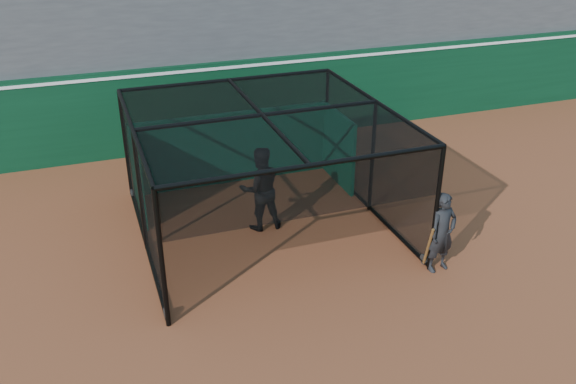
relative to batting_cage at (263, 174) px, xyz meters
name	(u,v)px	position (x,y,z in m)	size (l,w,h in m)	color
ground	(314,307)	(-0.03, -3.13, -1.35)	(120.00, 120.00, 0.00)	brown
outfield_wall	(207,103)	(-0.03, 5.37, -0.06)	(50.00, 0.50, 2.50)	#09351D
batting_cage	(263,174)	(0.00, 0.00, 0.00)	(5.40, 5.57, 2.71)	black
batter	(260,189)	(-0.06, 0.03, -0.37)	(0.95, 0.74, 1.95)	black
on_deck_player	(442,233)	(2.82, -2.81, -0.50)	(0.68, 0.50, 1.70)	black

